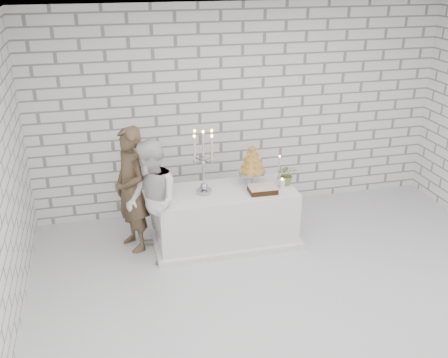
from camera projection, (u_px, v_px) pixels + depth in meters
ground at (300, 298)px, 5.83m from camera, size 6.00×5.00×0.01m
ceiling at (320, 21)px, 4.65m from camera, size 6.00×5.00×0.01m
wall_back at (242, 110)px, 7.47m from camera, size 6.00×0.01×3.00m
cake_table at (226, 216)px, 6.85m from camera, size 1.80×0.80×0.75m
groom at (131, 190)px, 6.56m from camera, size 0.60×0.71×1.65m
bride at (152, 202)px, 6.33m from camera, size 0.72×0.85×1.56m
candelabra at (204, 163)px, 6.46m from camera, size 0.41×0.41×0.84m
croquembouche at (252, 164)px, 6.80m from camera, size 0.42×0.42×0.55m
chocolate_cake at (263, 189)px, 6.64m from camera, size 0.36×0.26×0.08m
pillar_candle at (282, 184)px, 6.76m from camera, size 0.10×0.10×0.12m
extra_taper at (279, 168)px, 7.00m from camera, size 0.06×0.06×0.32m
flowers at (287, 175)px, 6.84m from camera, size 0.31×0.29×0.28m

